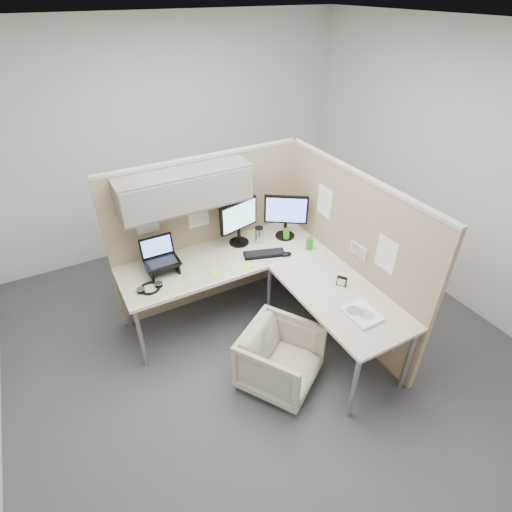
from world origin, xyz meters
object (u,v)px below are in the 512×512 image
desk (265,276)px  monitor_left (239,219)px  keyboard (264,254)px  office_chair (281,356)px

desk → monitor_left: bearing=87.9°
desk → keyboard: keyboard is taller
monitor_left → keyboard: 0.42m
desk → keyboard: bearing=61.7°
desk → office_chair: desk is taller
office_chair → monitor_left: 1.38m
keyboard → office_chair: bearing=-92.5°
desk → monitor_left: (0.02, 0.57, 0.32)m
keyboard → desk: bearing=-100.3°
office_chair → monitor_left: monitor_left is taller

